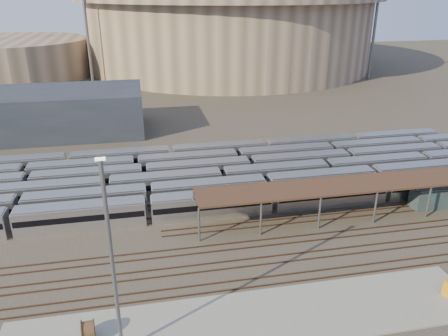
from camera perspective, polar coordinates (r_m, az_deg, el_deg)
ground at (r=60.59m, az=4.58°, el=-9.33°), size 420.00×420.00×0.00m
apron at (r=47.84m, az=3.56°, el=-19.24°), size 50.00×9.00×0.20m
subway_trains at (r=75.82m, az=1.43°, el=-0.85°), size 125.94×23.90×3.60m
inspection_shed at (r=70.13m, az=21.39°, el=-1.68°), size 60.30×6.00×5.30m
empty_tracks at (r=56.55m, az=5.96°, el=-11.86°), size 170.00×9.62×0.18m
stadium at (r=194.05m, az=0.59°, el=18.04°), size 124.00×124.00×32.50m
secondary_arena at (r=186.63m, az=-25.90°, el=12.75°), size 56.00×56.00×14.00m
service_building at (r=109.64m, az=-21.73°, el=6.76°), size 42.00×20.00×10.00m
floodlight_0 at (r=160.45m, az=-17.57°, el=17.59°), size 4.00×1.00×38.40m
floodlight_2 at (r=172.04m, az=19.18°, el=17.68°), size 4.00×1.00×38.40m
floodlight_3 at (r=209.67m, az=-10.57°, el=19.17°), size 4.00×1.00×38.40m
cable_reel_east at (r=46.99m, az=-17.34°, el=-19.54°), size 1.32×2.14×2.05m
yard_light_pole at (r=39.57m, az=-14.38°, el=-11.87°), size 0.81×0.36×19.53m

